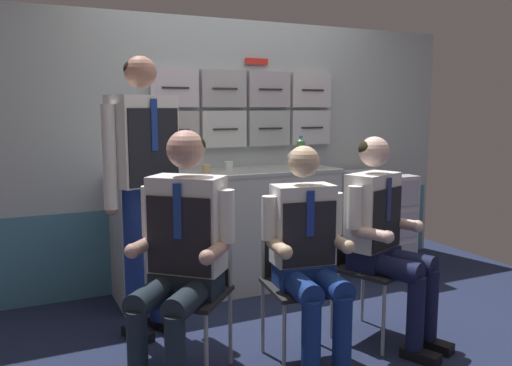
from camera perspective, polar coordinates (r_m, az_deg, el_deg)
The scene contains 17 objects.
ground at distance 3.51m, azimuth 7.01°, elevation -16.49°, with size 4.80×4.80×0.04m, color #1E2642.
galley_bulkhead at distance 4.43m, azimuth -2.18°, elevation 3.33°, with size 4.20×0.14×2.15m.
galley_counter at distance 4.19m, azimuth -2.96°, elevation -5.15°, with size 1.80×0.53×0.95m.
service_trolley at distance 4.76m, azimuth 12.89°, elevation -3.80°, with size 0.40×0.65×0.88m.
folding_chair_left at distance 2.94m, azimuth -6.74°, elevation -9.82°, with size 0.56×0.56×0.86m.
crew_member_left at distance 2.75m, azimuth -8.12°, elevation -6.62°, with size 0.67×0.70×1.33m.
folding_chair_center at distance 3.07m, azimuth 4.48°, elevation -9.06°, with size 0.45×0.45×0.86m.
crew_member_center at distance 2.88m, azimuth 5.74°, elevation -7.20°, with size 0.48×0.61×1.24m.
folding_chair_right at distance 3.42m, azimuth 11.25°, elevation -7.39°, with size 0.52×0.52×0.86m.
crew_member_right at distance 3.30m, azimuth 13.73°, elevation -5.02°, with size 0.55×0.67×1.27m.
crew_member_standing at distance 3.32m, azimuth -12.08°, elevation 1.38°, with size 0.52×0.37×1.75m.
water_bottle_short at distance 3.79m, azimuth -11.22°, elevation 2.45°, with size 0.08×0.08×0.26m.
water_bottle_clear at distance 4.20m, azimuth 4.88°, elevation 3.19°, with size 0.07×0.07×0.27m.
espresso_cup_small at distance 3.87m, azimuth -13.40°, elevation 1.26°, with size 0.06×0.06×0.08m.
paper_cup_tan at distance 4.07m, azimuth -9.05°, elevation 1.61°, with size 0.07×0.07×0.06m.
coffee_cup_white at distance 4.02m, azimuth -5.42°, elevation 1.59°, with size 0.07×0.07×0.06m.
paper_cup_blue at distance 4.23m, azimuth -3.00°, elevation 1.95°, with size 0.07×0.07×0.06m.
Camera 1 is at (-1.72, -2.69, 1.44)m, focal length 36.90 mm.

